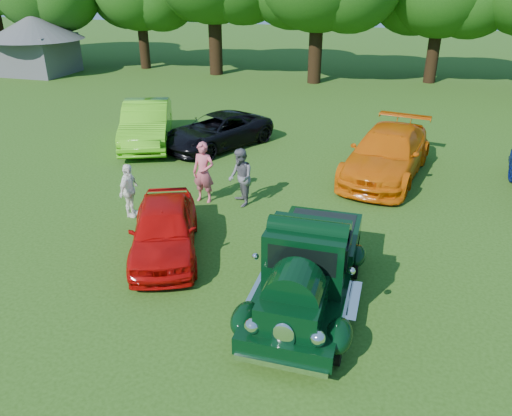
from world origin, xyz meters
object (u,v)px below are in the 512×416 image
(spectator_grey, at_px, (241,178))
(gazebo, at_px, (36,38))
(back_car_lime, at_px, (147,124))
(spectator_white, at_px, (129,191))
(red_convertible, at_px, (164,229))
(back_car_orange, at_px, (387,154))
(spectator_pink, at_px, (204,172))
(hero_pickup, at_px, (308,269))
(back_car_black, at_px, (217,131))

(spectator_grey, distance_m, gazebo, 25.96)
(back_car_lime, height_order, spectator_white, back_car_lime)
(red_convertible, height_order, back_car_orange, back_car_orange)
(back_car_orange, bearing_deg, back_car_lime, -175.42)
(back_car_lime, distance_m, spectator_pink, 6.38)
(back_car_orange, distance_m, spectator_pink, 6.43)
(hero_pickup, relative_size, back_car_black, 1.02)
(spectator_pink, distance_m, spectator_grey, 1.16)
(hero_pickup, bearing_deg, red_convertible, 164.33)
(spectator_white, bearing_deg, back_car_orange, -53.45)
(spectator_pink, bearing_deg, gazebo, 141.21)
(back_car_black, xyz_separation_m, spectator_pink, (1.44, -5.07, 0.28))
(hero_pickup, xyz_separation_m, red_convertible, (-3.81, 1.07, -0.15))
(red_convertible, xyz_separation_m, spectator_grey, (0.94, 3.26, 0.20))
(spectator_grey, bearing_deg, hero_pickup, 0.46)
(hero_pickup, distance_m, gazebo, 30.98)
(back_car_orange, bearing_deg, spectator_grey, -127.92)
(back_car_orange, xyz_separation_m, spectator_white, (-6.90, -5.29, -0.02))
(spectator_pink, bearing_deg, back_car_lime, 135.86)
(red_convertible, relative_size, back_car_orange, 0.71)
(hero_pickup, distance_m, back_car_lime, 12.25)
(hero_pickup, relative_size, spectator_pink, 2.58)
(back_car_lime, relative_size, spectator_pink, 2.74)
(red_convertible, distance_m, back_car_orange, 8.55)
(spectator_grey, bearing_deg, back_car_black, 174.22)
(spectator_pink, xyz_separation_m, spectator_white, (-1.66, -1.56, -0.15))
(spectator_grey, bearing_deg, back_car_lime, -163.09)
(spectator_white, distance_m, gazebo, 25.04)
(back_car_orange, height_order, gazebo, gazebo)
(red_convertible, xyz_separation_m, gazebo, (-18.94, 19.90, 1.73))
(back_car_lime, bearing_deg, hero_pickup, -69.40)
(red_convertible, distance_m, spectator_pink, 3.22)
(spectator_grey, relative_size, gazebo, 0.27)
(hero_pickup, height_order, back_car_orange, hero_pickup)
(red_convertible, relative_size, gazebo, 0.62)
(back_car_orange, relative_size, spectator_pink, 2.97)
(back_car_black, xyz_separation_m, back_car_orange, (6.67, -1.35, 0.15))
(red_convertible, distance_m, gazebo, 27.52)
(back_car_orange, height_order, spectator_grey, spectator_grey)
(back_car_black, height_order, back_car_orange, back_car_orange)
(back_car_black, relative_size, spectator_white, 3.01)
(red_convertible, bearing_deg, gazebo, 111.08)
(back_car_black, relative_size, spectator_pink, 2.53)
(spectator_grey, xyz_separation_m, gazebo, (-19.88, 16.63, 1.52))
(back_car_orange, bearing_deg, back_car_black, 178.81)
(back_car_black, height_order, spectator_white, spectator_white)
(hero_pickup, bearing_deg, back_car_lime, 133.12)
(spectator_grey, bearing_deg, red_convertible, -49.16)
(spectator_white, xyz_separation_m, gazebo, (-17.06, 18.26, 1.61))
(back_car_black, distance_m, spectator_white, 6.64)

